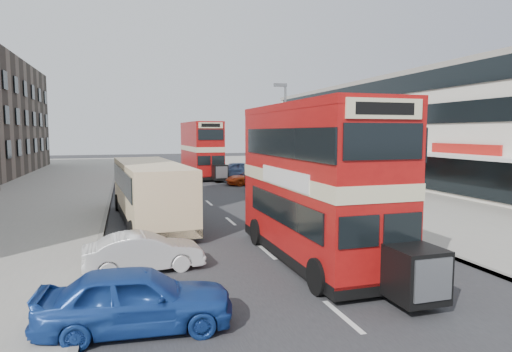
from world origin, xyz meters
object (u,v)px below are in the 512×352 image
object	(u,v)px
car_right_a	(284,188)
pedestrian_near	(336,182)
coach	(150,190)
car_right_c	(234,169)
car_right_b	(250,178)
street_lamp	(284,128)
car_left_front	(144,252)
bus_main	(315,182)
cyclist	(248,183)
car_left_near	(136,299)
bus_second	(201,150)

from	to	relation	value
car_right_a	pedestrian_near	world-z (taller)	pedestrian_near
coach	car_right_c	size ratio (longest dim) A/B	2.44
car_right_a	car_right_c	world-z (taller)	car_right_c
car_right_a	car_right_b	distance (m)	8.08
street_lamp	coach	bearing A→B (deg)	-138.96
car_right_a	pedestrian_near	size ratio (longest dim) A/B	2.33
street_lamp	car_left_front	size ratio (longest dim) A/B	2.14
street_lamp	car_left_front	xyz separation A→B (m)	(-11.02, -16.96, -4.16)
pedestrian_near	car_right_c	bearing A→B (deg)	-87.81
street_lamp	car_right_b	bearing A→B (deg)	106.87
pedestrian_near	car_right_b	bearing A→B (deg)	-78.12
car_right_a	car_right_b	xyz separation A→B (m)	(-0.17, 8.08, -0.10)
bus_main	car_right_a	size ratio (longest dim) A/B	2.05
car_right_a	cyclist	distance (m)	4.30
bus_main	pedestrian_near	bearing A→B (deg)	-120.47
car_left_near	car_right_c	distance (m)	34.70
bus_second	cyclist	xyz separation A→B (m)	(1.70, -10.94, -2.11)
bus_second	car_right_a	distance (m)	15.46
coach	car_left_near	xyz separation A→B (m)	(-0.95, -12.27, -0.90)
street_lamp	car_right_a	xyz separation A→B (m)	(-1.25, -3.42, -4.11)
coach	pedestrian_near	distance (m)	13.20
street_lamp	cyclist	bearing A→B (deg)	166.60
car_right_b	cyclist	world-z (taller)	cyclist
car_left_near	car_right_a	distance (m)	20.57
car_right_c	cyclist	distance (m)	11.28
car_left_near	car_right_a	size ratio (longest dim) A/B	0.93
street_lamp	bus_second	size ratio (longest dim) A/B	0.84
coach	bus_main	bearing A→B (deg)	-63.54
bus_second	car_left_front	world-z (taller)	bus_second
coach	cyclist	distance (m)	12.44
cyclist	street_lamp	bearing A→B (deg)	-9.57
car_right_a	car_right_b	bearing A→B (deg)	178.95
street_lamp	cyclist	world-z (taller)	street_lamp
bus_second	car_right_b	bearing A→B (deg)	110.66
bus_second	car_right_a	bearing A→B (deg)	99.23
bus_main	car_right_b	size ratio (longest dim) A/B	2.30
cyclist	car_right_a	bearing A→B (deg)	-66.72
bus_main	car_left_front	distance (m)	6.17
car_right_b	pedestrian_near	xyz separation A→B (m)	(3.45, -9.37, 0.57)
pedestrian_near	bus_main	bearing A→B (deg)	51.88
car_left_near	cyclist	size ratio (longest dim) A/B	2.19
car_left_front	car_right_c	xyz separation A→B (m)	(9.99, 28.75, 0.12)
car_right_c	car_right_a	bearing A→B (deg)	-3.80
coach	cyclist	xyz separation A→B (m)	(7.73, 9.70, -0.96)
street_lamp	coach	distance (m)	14.16
coach	car_right_a	xyz separation A→B (m)	(9.17, 5.64, -0.97)
coach	car_right_a	size ratio (longest dim) A/B	2.29
car_left_front	car_right_b	xyz separation A→B (m)	(9.61, 21.62, -0.05)
bus_main	pedestrian_near	distance (m)	14.77
car_left_front	car_right_b	size ratio (longest dim) A/B	0.91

